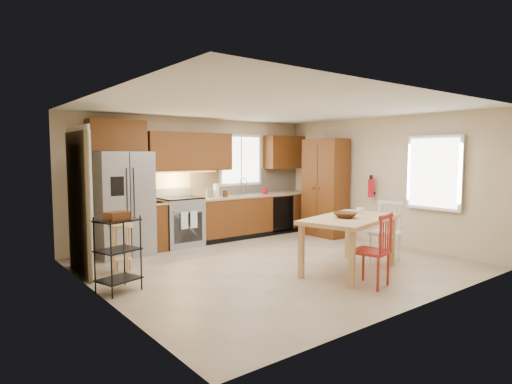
{
  "coord_description": "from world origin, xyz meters",
  "views": [
    {
      "loc": [
        -4.41,
        -5.17,
        1.77
      ],
      "look_at": [
        -0.09,
        0.4,
        1.15
      ],
      "focal_mm": 30.0,
      "sensor_mm": 36.0,
      "label": 1
    }
  ],
  "objects": [
    {
      "name": "floor",
      "position": [
        0.0,
        0.0,
        0.0
      ],
      "size": [
        5.5,
        5.5,
        0.0
      ],
      "primitive_type": "plane",
      "color": "tan",
      "rests_on": "ground"
    },
    {
      "name": "ceiling",
      "position": [
        0.0,
        0.0,
        2.5
      ],
      "size": [
        5.5,
        5.0,
        0.02
      ],
      "primitive_type": "cube",
      "color": "silver",
      "rests_on": "ground"
    },
    {
      "name": "wall_back",
      "position": [
        0.0,
        2.5,
        1.25
      ],
      "size": [
        5.5,
        0.02,
        2.5
      ],
      "primitive_type": "cube",
      "color": "#CCB793",
      "rests_on": "ground"
    },
    {
      "name": "wall_front",
      "position": [
        0.0,
        -2.5,
        1.25
      ],
      "size": [
        5.5,
        0.02,
        2.5
      ],
      "primitive_type": "cube",
      "color": "#CCB793",
      "rests_on": "ground"
    },
    {
      "name": "wall_left",
      "position": [
        -2.75,
        0.0,
        1.25
      ],
      "size": [
        0.02,
        5.0,
        2.5
      ],
      "primitive_type": "cube",
      "color": "#CCB793",
      "rests_on": "ground"
    },
    {
      "name": "wall_right",
      "position": [
        2.75,
        0.0,
        1.25
      ],
      "size": [
        0.02,
        5.0,
        2.5
      ],
      "primitive_type": "cube",
      "color": "#CCB793",
      "rests_on": "ground"
    },
    {
      "name": "refrigerator",
      "position": [
        -1.7,
        2.12,
        0.91
      ],
      "size": [
        0.92,
        0.75,
        1.82
      ],
      "primitive_type": "cube",
      "color": "gray",
      "rests_on": "floor"
    },
    {
      "name": "range_stove",
      "position": [
        -0.55,
        2.19,
        0.46
      ],
      "size": [
        0.76,
        0.63,
        0.92
      ],
      "primitive_type": "cube",
      "color": "gray",
      "rests_on": "floor"
    },
    {
      "name": "base_cabinet_narrow",
      "position": [
        -1.1,
        2.2,
        0.45
      ],
      "size": [
        0.3,
        0.6,
        0.9
      ],
      "primitive_type": "cube",
      "color": "#613212",
      "rests_on": "floor"
    },
    {
      "name": "base_cabinet_run",
      "position": [
        1.29,
        2.2,
        0.45
      ],
      "size": [
        2.92,
        0.6,
        0.9
      ],
      "primitive_type": "cube",
      "color": "#613212",
      "rests_on": "floor"
    },
    {
      "name": "dishwasher",
      "position": [
        1.85,
        1.91,
        0.45
      ],
      "size": [
        0.6,
        0.02,
        0.78
      ],
      "primitive_type": "cube",
      "color": "black",
      "rests_on": "floor"
    },
    {
      "name": "backsplash",
      "position": [
        1.29,
        2.48,
        1.18
      ],
      "size": [
        2.92,
        0.03,
        0.55
      ],
      "primitive_type": "cube",
      "color": "beige",
      "rests_on": "wall_back"
    },
    {
      "name": "upper_over_fridge",
      "position": [
        -1.7,
        2.33,
        2.1
      ],
      "size": [
        1.0,
        0.35,
        0.55
      ],
      "primitive_type": "cube",
      "color": "#613010",
      "rests_on": "wall_back"
    },
    {
      "name": "upper_left_block",
      "position": [
        -0.25,
        2.33,
        1.83
      ],
      "size": [
        1.8,
        0.35,
        0.75
      ],
      "primitive_type": "cube",
      "color": "#613010",
      "rests_on": "wall_back"
    },
    {
      "name": "upper_right_block",
      "position": [
        2.25,
        2.33,
        1.83
      ],
      "size": [
        1.0,
        0.35,
        0.75
      ],
      "primitive_type": "cube",
      "color": "#613010",
      "rests_on": "wall_back"
    },
    {
      "name": "window_back",
      "position": [
        1.1,
        2.48,
        1.65
      ],
      "size": [
        1.12,
        0.04,
        1.12
      ],
      "primitive_type": "cube",
      "color": "white",
      "rests_on": "wall_back"
    },
    {
      "name": "sink",
      "position": [
        1.1,
        2.2,
        0.86
      ],
      "size": [
        0.62,
        0.46,
        0.16
      ],
      "primitive_type": "cube",
      "color": "gray",
      "rests_on": "base_cabinet_run"
    },
    {
      "name": "undercab_glow",
      "position": [
        -0.55,
        2.3,
        1.43
      ],
      "size": [
        1.6,
        0.3,
        0.01
      ],
      "primitive_type": "cube",
      "color": "#FFBF66",
      "rests_on": "wall_back"
    },
    {
      "name": "soap_bottle",
      "position": [
        1.48,
        2.1,
        1.0
      ],
      "size": [
        0.09,
        0.09,
        0.19
      ],
      "primitive_type": "imported",
      "color": "#B60C1A",
      "rests_on": "base_cabinet_run"
    },
    {
      "name": "paper_towel",
      "position": [
        0.25,
        2.15,
        1.04
      ],
      "size": [
        0.12,
        0.12,
        0.28
      ],
      "primitive_type": "cylinder",
      "color": "silver",
      "rests_on": "base_cabinet_run"
    },
    {
      "name": "canister_steel",
      "position": [
        0.05,
        2.15,
        0.99
      ],
      "size": [
        0.11,
        0.11,
        0.18
      ],
      "primitive_type": "cylinder",
      "color": "gray",
      "rests_on": "base_cabinet_run"
    },
    {
      "name": "canister_wood",
      "position": [
        0.45,
        2.12,
        0.97
      ],
      "size": [
        0.1,
        0.1,
        0.14
      ],
      "primitive_type": "cylinder",
      "color": "#452912",
      "rests_on": "base_cabinet_run"
    },
    {
      "name": "pantry",
      "position": [
        2.43,
        1.2,
        1.05
      ],
      "size": [
        0.5,
        0.95,
        2.1
      ],
      "primitive_type": "cube",
      "color": "#613212",
      "rests_on": "floor"
    },
    {
      "name": "fire_extinguisher",
      "position": [
        2.63,
        0.15,
        1.1
      ],
      "size": [
        0.12,
        0.12,
        0.36
      ],
      "primitive_type": "cylinder",
      "color": "#B60C1A",
      "rests_on": "wall_right"
    },
    {
      "name": "window_right",
      "position": [
        2.68,
        -1.15,
        1.45
      ],
      "size": [
        0.04,
        1.02,
        1.32
      ],
      "primitive_type": "cube",
      "color": "white",
      "rests_on": "wall_right"
    },
    {
      "name": "doorway",
      "position": [
        -2.67,
        1.3,
        1.05
      ],
      "size": [
        0.04,
        0.95,
        2.1
      ],
      "primitive_type": "cube",
      "color": "#8C7A59",
      "rests_on": "wall_left"
    },
    {
      "name": "dining_table",
      "position": [
        0.62,
        -1.01,
        0.41
      ],
      "size": [
        1.85,
        1.33,
        0.81
      ],
      "primitive_type": null,
      "rotation": [
        0.0,
        0.0,
        0.26
      ],
      "color": "tan",
      "rests_on": "floor"
    },
    {
      "name": "chair_red",
      "position": [
        0.27,
        -1.66,
        0.49
      ],
      "size": [
        0.56,
        0.56,
        0.98
      ],
      "primitive_type": null,
      "rotation": [
        0.0,
        0.0,
        0.26
      ],
      "color": "maroon",
      "rests_on": "floor"
    },
    {
      "name": "chair_white",
      "position": [
        1.57,
        -0.96,
        0.49
      ],
      "size": [
        0.56,
        0.56,
        0.98
      ],
      "primitive_type": null,
      "rotation": [
        0.0,
        0.0,
        1.83
      ],
      "color": "silver",
      "rests_on": "floor"
    },
    {
      "name": "table_bowl",
      "position": [
        0.52,
        -1.01,
        0.82
      ],
      "size": [
        0.41,
        0.41,
        0.08
      ],
      "primitive_type": "imported",
      "rotation": [
        0.0,
        0.0,
        0.26
      ],
      "color": "#452912",
      "rests_on": "dining_table"
    },
    {
      "name": "table_jar",
      "position": [
        0.99,
        -0.9,
        0.86
      ],
      "size": [
        0.16,
        0.16,
        0.15
      ],
      "primitive_type": "cylinder",
      "rotation": [
        0.0,
        0.0,
        0.26
      ],
      "color": "silver",
      "rests_on": "dining_table"
    },
    {
      "name": "bar_stool",
      "position": [
        -2.14,
        1.04,
        0.37
      ],
      "size": [
        0.41,
        0.41,
        0.73
      ],
      "primitive_type": null,
      "rotation": [
        0.0,
        0.0,
        -0.16
      ],
      "color": "tan",
      "rests_on": "floor"
    },
    {
      "name": "utility_cart",
      "position": [
        -2.5,
        0.18,
        0.49
      ],
      "size": [
        0.58,
        0.51,
        0.99
      ],
      "primitive_type": null,
      "rotation": [
        0.0,
        0.0,
        0.3
      ],
      "color": "black",
      "rests_on": "floor"
    }
  ]
}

